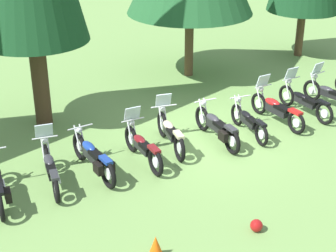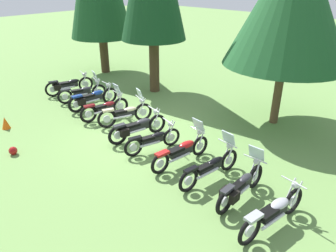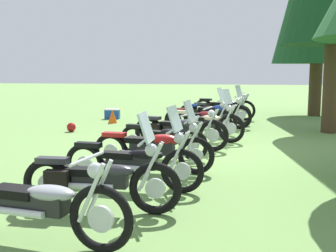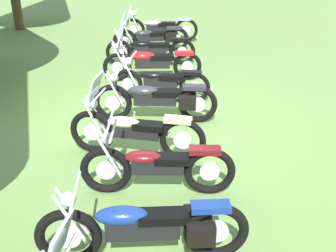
{
  "view_description": "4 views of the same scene",
  "coord_description": "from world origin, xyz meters",
  "px_view_note": "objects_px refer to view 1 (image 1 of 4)",
  "views": [
    {
      "loc": [
        -9.44,
        -9.87,
        6.93
      ],
      "look_at": [
        -1.5,
        0.08,
        0.89
      ],
      "focal_mm": 57.15,
      "sensor_mm": 36.0,
      "label": 1
    },
    {
      "loc": [
        7.95,
        -7.02,
        5.52
      ],
      "look_at": [
        1.56,
        -0.08,
        0.97
      ],
      "focal_mm": 34.13,
      "sensor_mm": 36.0,
      "label": 2
    },
    {
      "loc": [
        10.01,
        1.08,
        1.93
      ],
      "look_at": [
        -0.17,
        -0.45,
        0.51
      ],
      "focal_mm": 45.05,
      "sensor_mm": 36.0,
      "label": 3
    },
    {
      "loc": [
        -7.26,
        0.88,
        3.61
      ],
      "look_at": [
        -1.51,
        -0.09,
        0.69
      ],
      "focal_mm": 45.23,
      "sensor_mm": 36.0,
      "label": 4
    }
  ],
  "objects_px": {
    "motorcycle_1": "(50,168)",
    "motorcycle_3": "(143,147)",
    "motorcycle_2": "(94,157)",
    "dropped_helmet": "(256,226)",
    "traffic_cone": "(156,246)",
    "motorcycle_6": "(249,121)",
    "motorcycle_7": "(276,109)",
    "motorcycle_5": "(217,127)",
    "motorcycle_9": "(332,95)",
    "motorcycle_4": "(170,132)",
    "motorcycle_8": "(304,101)"
  },
  "relations": [
    {
      "from": "motorcycle_7",
      "to": "motorcycle_8",
      "type": "height_order",
      "value": "motorcycle_8"
    },
    {
      "from": "motorcycle_7",
      "to": "traffic_cone",
      "type": "xyz_separation_m",
      "value": [
        -6.7,
        -2.72,
        -0.23
      ]
    },
    {
      "from": "motorcycle_3",
      "to": "dropped_helmet",
      "type": "bearing_deg",
      "value": -167.81
    },
    {
      "from": "motorcycle_3",
      "to": "motorcycle_8",
      "type": "xyz_separation_m",
      "value": [
        5.82,
        -0.65,
        -0.01
      ]
    },
    {
      "from": "motorcycle_6",
      "to": "dropped_helmet",
      "type": "height_order",
      "value": "motorcycle_6"
    },
    {
      "from": "traffic_cone",
      "to": "motorcycle_9",
      "type": "bearing_deg",
      "value": 14.84
    },
    {
      "from": "motorcycle_3",
      "to": "motorcycle_6",
      "type": "relative_size",
      "value": 1.07
    },
    {
      "from": "motorcycle_6",
      "to": "motorcycle_4",
      "type": "bearing_deg",
      "value": 89.03
    },
    {
      "from": "motorcycle_4",
      "to": "motorcycle_8",
      "type": "bearing_deg",
      "value": -79.16
    },
    {
      "from": "motorcycle_6",
      "to": "dropped_helmet",
      "type": "relative_size",
      "value": 7.42
    },
    {
      "from": "motorcycle_6",
      "to": "motorcycle_1",
      "type": "bearing_deg",
      "value": 96.79
    },
    {
      "from": "motorcycle_4",
      "to": "motorcycle_5",
      "type": "distance_m",
      "value": 1.38
    },
    {
      "from": "motorcycle_5",
      "to": "dropped_helmet",
      "type": "xyz_separation_m",
      "value": [
        -2.23,
        -3.58,
        -0.33
      ]
    },
    {
      "from": "motorcycle_2",
      "to": "traffic_cone",
      "type": "xyz_separation_m",
      "value": [
        -0.76,
        -3.56,
        -0.23
      ]
    },
    {
      "from": "motorcycle_1",
      "to": "motorcycle_8",
      "type": "distance_m",
      "value": 8.3
    },
    {
      "from": "motorcycle_6",
      "to": "motorcycle_8",
      "type": "bearing_deg",
      "value": -74.42
    },
    {
      "from": "traffic_cone",
      "to": "motorcycle_5",
      "type": "bearing_deg",
      "value": 33.32
    },
    {
      "from": "motorcycle_1",
      "to": "motorcycle_7",
      "type": "xyz_separation_m",
      "value": [
        7.02,
        -1.05,
        0.02
      ]
    },
    {
      "from": "motorcycle_1",
      "to": "motorcycle_5",
      "type": "distance_m",
      "value": 4.82
    },
    {
      "from": "motorcycle_8",
      "to": "motorcycle_2",
      "type": "bearing_deg",
      "value": 90.5
    },
    {
      "from": "motorcycle_4",
      "to": "traffic_cone",
      "type": "distance_m",
      "value": 4.69
    },
    {
      "from": "motorcycle_3",
      "to": "motorcycle_5",
      "type": "relative_size",
      "value": 0.93
    },
    {
      "from": "motorcycle_4",
      "to": "motorcycle_9",
      "type": "relative_size",
      "value": 0.98
    },
    {
      "from": "motorcycle_8",
      "to": "traffic_cone",
      "type": "relative_size",
      "value": 4.93
    },
    {
      "from": "motorcycle_9",
      "to": "dropped_helmet",
      "type": "height_order",
      "value": "motorcycle_9"
    },
    {
      "from": "motorcycle_5",
      "to": "motorcycle_6",
      "type": "bearing_deg",
      "value": -88.81
    },
    {
      "from": "motorcycle_4",
      "to": "motorcycle_6",
      "type": "bearing_deg",
      "value": -87.44
    },
    {
      "from": "motorcycle_1",
      "to": "motorcycle_9",
      "type": "xyz_separation_m",
      "value": [
        9.33,
        -1.39,
        -0.0
      ]
    },
    {
      "from": "motorcycle_4",
      "to": "motorcycle_1",
      "type": "bearing_deg",
      "value": 105.69
    },
    {
      "from": "motorcycle_3",
      "to": "traffic_cone",
      "type": "bearing_deg",
      "value": 158.21
    },
    {
      "from": "motorcycle_2",
      "to": "motorcycle_5",
      "type": "distance_m",
      "value": 3.71
    },
    {
      "from": "motorcycle_7",
      "to": "traffic_cone",
      "type": "distance_m",
      "value": 7.23
    },
    {
      "from": "dropped_helmet",
      "to": "motorcycle_8",
      "type": "bearing_deg",
      "value": 29.99
    },
    {
      "from": "motorcycle_1",
      "to": "motorcycle_7",
      "type": "height_order",
      "value": "same"
    },
    {
      "from": "motorcycle_2",
      "to": "motorcycle_5",
      "type": "relative_size",
      "value": 1.03
    },
    {
      "from": "motorcycle_1",
      "to": "motorcycle_4",
      "type": "bearing_deg",
      "value": -75.96
    },
    {
      "from": "motorcycle_2",
      "to": "motorcycle_4",
      "type": "bearing_deg",
      "value": -86.04
    },
    {
      "from": "motorcycle_2",
      "to": "dropped_helmet",
      "type": "height_order",
      "value": "motorcycle_2"
    },
    {
      "from": "motorcycle_1",
      "to": "motorcycle_5",
      "type": "height_order",
      "value": "motorcycle_1"
    },
    {
      "from": "motorcycle_6",
      "to": "motorcycle_7",
      "type": "distance_m",
      "value": 1.24
    },
    {
      "from": "motorcycle_3",
      "to": "motorcycle_2",
      "type": "bearing_deg",
      "value": 87.97
    },
    {
      "from": "motorcycle_8",
      "to": "traffic_cone",
      "type": "distance_m",
      "value": 8.31
    },
    {
      "from": "motorcycle_1",
      "to": "motorcycle_3",
      "type": "xyz_separation_m",
      "value": [
        2.4,
        -0.51,
        0.01
      ]
    },
    {
      "from": "motorcycle_1",
      "to": "motorcycle_8",
      "type": "relative_size",
      "value": 0.93
    },
    {
      "from": "motorcycle_3",
      "to": "motorcycle_4",
      "type": "bearing_deg",
      "value": -69.38
    },
    {
      "from": "motorcycle_4",
      "to": "dropped_helmet",
      "type": "xyz_separation_m",
      "value": [
        -0.97,
        -4.13,
        -0.34
      ]
    },
    {
      "from": "motorcycle_8",
      "to": "motorcycle_4",
      "type": "bearing_deg",
      "value": 87.96
    },
    {
      "from": "motorcycle_2",
      "to": "dropped_helmet",
      "type": "xyz_separation_m",
      "value": [
        1.42,
        -4.24,
        -0.33
      ]
    },
    {
      "from": "motorcycle_1",
      "to": "motorcycle_6",
      "type": "relative_size",
      "value": 1.07
    },
    {
      "from": "motorcycle_5",
      "to": "motorcycle_1",
      "type": "bearing_deg",
      "value": 92.11
    }
  ]
}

